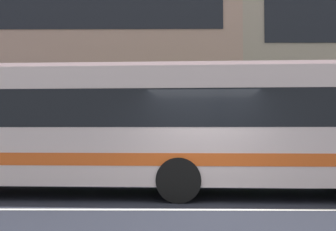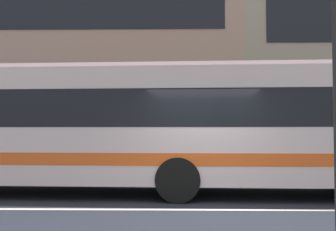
% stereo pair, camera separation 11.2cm
% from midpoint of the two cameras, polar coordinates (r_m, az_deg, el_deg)
% --- Properties ---
extents(ground_plane, '(160.00, 160.00, 0.00)m').
position_cam_midpoint_polar(ground_plane, '(8.25, 5.13, -13.24)').
color(ground_plane, '#22242F').
extents(lane_centre_line, '(60.00, 0.16, 0.01)m').
position_cam_midpoint_polar(lane_centre_line, '(8.25, 5.13, -13.22)').
color(lane_centre_line, silver).
rests_on(lane_centre_line, ground_plane).
extents(hedge_row_far, '(13.02, 1.10, 1.13)m').
position_cam_midpoint_polar(hedge_row_far, '(13.60, 9.56, -6.55)').
color(hedge_row_far, '#376D27').
rests_on(hedge_row_far, ground_plane).
extents(apartment_block_left, '(22.23, 8.54, 12.94)m').
position_cam_midpoint_polar(apartment_block_left, '(23.97, -19.18, 9.55)').
color(apartment_block_left, tan).
rests_on(apartment_block_left, ground_plane).
extents(transit_bus, '(12.48, 3.19, 3.16)m').
position_cam_midpoint_polar(transit_bus, '(10.13, -3.02, -1.31)').
color(transit_bus, silver).
rests_on(transit_bus, ground_plane).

